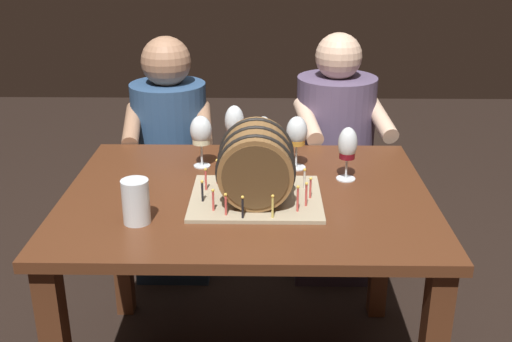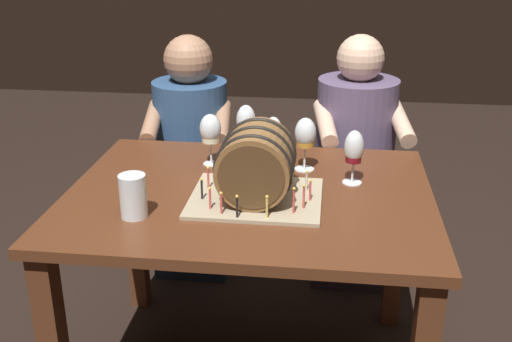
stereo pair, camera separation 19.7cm
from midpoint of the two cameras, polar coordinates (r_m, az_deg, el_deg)
The scene contains 10 objects.
dining_table at distance 2.11m, azimuth -3.48°, elevation -4.89°, with size 1.21×0.94×0.76m.
barrel_cake at distance 1.96m, azimuth -2.87°, elevation 0.36°, with size 0.42×0.36×0.25m.
wine_glass_empty at distance 2.27m, azimuth -1.79°, elevation 3.58°, with size 0.07×0.07×0.18m.
wine_glass_amber at distance 2.22m, azimuth 1.25°, elevation 3.42°, with size 0.08×0.08×0.20m.
wine_glass_red at distance 2.13m, azimuth 5.83°, elevation 2.23°, with size 0.07×0.07×0.19m.
wine_glass_rose at distance 2.33m, azimuth -4.42°, elevation 4.37°, with size 0.07×0.07×0.20m.
wine_glass_white at distance 2.25m, azimuth -7.60°, elevation 3.48°, with size 0.08×0.08×0.19m.
beer_pint at distance 1.88m, azimuth -13.96°, elevation -2.90°, with size 0.08×0.08×0.14m.
person_seated_left at distance 2.91m, azimuth -9.69°, elevation 0.13°, with size 0.41×0.49×1.14m.
person_seated_right at distance 2.86m, azimuth 5.20°, elevation 0.31°, with size 0.44×0.52×1.16m.
Camera 1 is at (0.06, -1.89, 1.59)m, focal length 43.43 mm.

